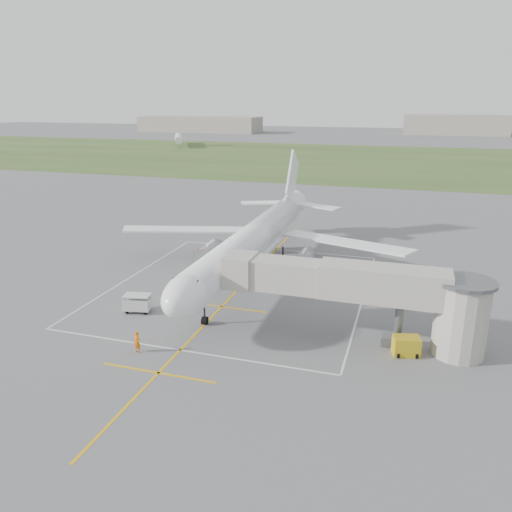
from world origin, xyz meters
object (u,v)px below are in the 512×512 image
(jet_bridge, at_px, (374,293))
(ramp_worker_wing, at_px, (198,255))
(airliner, at_px, (253,240))
(ramp_worker_nose, at_px, (137,342))
(gpu_unit, at_px, (406,346))
(baggage_cart, at_px, (138,303))

(jet_bridge, xyz_separation_m, ramp_worker_wing, (-24.32, 16.89, -3.88))
(airliner, distance_m, ramp_worker_wing, 9.66)
(airliner, relative_size, ramp_worker_wing, 27.07)
(ramp_worker_nose, height_order, ramp_worker_wing, ramp_worker_nose)
(airliner, distance_m, jet_bridge, 21.22)
(gpu_unit, bearing_deg, baggage_cart, 162.95)
(baggage_cart, bearing_deg, gpu_unit, -13.26)
(jet_bridge, distance_m, ramp_worker_nose, 20.99)
(jet_bridge, bearing_deg, airliner, 137.81)
(gpu_unit, distance_m, ramp_worker_nose, 23.08)
(airliner, xyz_separation_m, ramp_worker_nose, (-3.34, -22.17, -3.43))
(gpu_unit, distance_m, ramp_worker_wing, 32.98)
(baggage_cart, bearing_deg, ramp_worker_wing, 82.11)
(airliner, distance_m, gpu_unit, 24.76)
(airliner, height_order, ramp_worker_nose, airliner)
(baggage_cart, xyz_separation_m, ramp_worker_nose, (4.39, -7.63, 0.01))
(airliner, height_order, baggage_cart, airliner)
(gpu_unit, xyz_separation_m, ramp_worker_wing, (-27.41, 18.34, 0.05))
(ramp_worker_wing, bearing_deg, ramp_worker_nose, 164.80)
(airliner, xyz_separation_m, gpu_unit, (18.81, -15.70, -3.57))
(airliner, height_order, ramp_worker_wing, airliner)
(airliner, height_order, gpu_unit, airliner)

